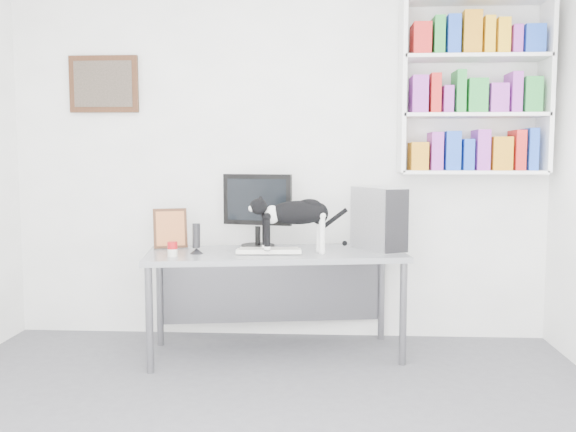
{
  "coord_description": "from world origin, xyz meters",
  "views": [
    {
      "loc": [
        0.34,
        -2.57,
        1.35
      ],
      "look_at": [
        0.11,
        1.53,
        0.96
      ],
      "focal_mm": 38.0,
      "sensor_mm": 36.0,
      "label": 1
    }
  ],
  "objects": [
    {
      "name": "pc_tower",
      "position": [
        0.73,
        1.65,
        0.93
      ],
      "size": [
        0.38,
        0.47,
        0.43
      ],
      "primitive_type": "cube",
      "rotation": [
        0.0,
        0.0,
        0.5
      ],
      "color": "silver",
      "rests_on": "desk"
    },
    {
      "name": "soup_can",
      "position": [
        -0.63,
        1.27,
        0.76
      ],
      "size": [
        0.08,
        0.08,
        0.09
      ],
      "primitive_type": "cylinder",
      "rotation": [
        0.0,
        0.0,
        -0.19
      ],
      "color": "#A80E12",
      "rests_on": "desk"
    },
    {
      "name": "keyboard",
      "position": [
        -0.02,
        1.43,
        0.73
      ],
      "size": [
        0.44,
        0.19,
        0.03
      ],
      "primitive_type": "cube",
      "rotation": [
        0.0,
        0.0,
        0.06
      ],
      "color": "silver",
      "rests_on": "desk"
    },
    {
      "name": "cat",
      "position": [
        0.16,
        1.42,
        0.9
      ],
      "size": [
        0.62,
        0.32,
        0.37
      ],
      "primitive_type": null,
      "rotation": [
        0.0,
        0.0,
        0.28
      ],
      "color": "black",
      "rests_on": "desk"
    },
    {
      "name": "desk",
      "position": [
        0.02,
        1.51,
        0.36
      ],
      "size": [
        1.8,
        0.92,
        0.72
      ],
      "primitive_type": "cube",
      "rotation": [
        0.0,
        0.0,
        0.15
      ],
      "color": "gray",
      "rests_on": "room"
    },
    {
      "name": "speaker",
      "position": [
        -0.49,
        1.39,
        0.82
      ],
      "size": [
        0.1,
        0.1,
        0.21
      ],
      "primitive_type": "cylinder",
      "rotation": [
        0.0,
        0.0,
        0.09
      ],
      "color": "black",
      "rests_on": "desk"
    },
    {
      "name": "leaning_print",
      "position": [
        -0.73,
        1.63,
        0.86
      ],
      "size": [
        0.25,
        0.16,
        0.29
      ],
      "primitive_type": "cube",
      "rotation": [
        0.0,
        0.0,
        0.32
      ],
      "color": "#492517",
      "rests_on": "desk"
    },
    {
      "name": "wall_art",
      "position": [
        -1.3,
        1.97,
        1.9
      ],
      "size": [
        0.52,
        0.04,
        0.42
      ],
      "primitive_type": "cube",
      "color": "#492517",
      "rests_on": "room"
    },
    {
      "name": "bookshelf",
      "position": [
        1.4,
        1.85,
        1.85
      ],
      "size": [
        1.03,
        0.28,
        1.24
      ],
      "primitive_type": "cube",
      "color": "white",
      "rests_on": "room"
    },
    {
      "name": "monitor",
      "position": [
        -0.12,
        1.69,
        0.98
      ],
      "size": [
        0.54,
        0.34,
        0.53
      ],
      "primitive_type": "cube",
      "rotation": [
        0.0,
        0.0,
        -0.22
      ],
      "color": "black",
      "rests_on": "desk"
    },
    {
      "name": "room",
      "position": [
        0.0,
        0.0,
        1.35
      ],
      "size": [
        4.01,
        4.01,
        2.7
      ],
      "color": "#5C5C61",
      "rests_on": "ground"
    }
  ]
}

